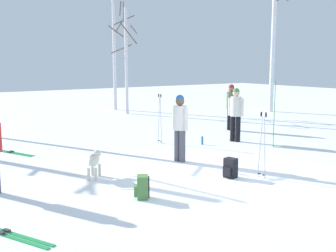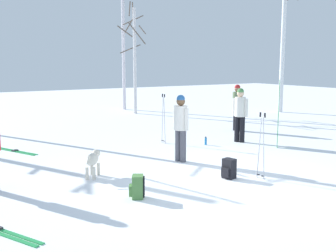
{
  "view_description": "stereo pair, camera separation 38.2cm",
  "coord_description": "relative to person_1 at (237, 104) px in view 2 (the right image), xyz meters",
  "views": [
    {
      "loc": [
        -5.66,
        -6.45,
        2.53
      ],
      "look_at": [
        -0.17,
        1.65,
        1.0
      ],
      "focal_mm": 43.93,
      "sensor_mm": 36.0,
      "label": 1
    },
    {
      "loc": [
        -5.34,
        -6.66,
        2.53
      ],
      "look_at": [
        -0.17,
        1.65,
        1.0
      ],
      "focal_mm": 43.93,
      "sensor_mm": 36.0,
      "label": 2
    }
  ],
  "objects": [
    {
      "name": "ski_poles_0",
      "position": [
        -3.8,
        -5.12,
        -0.2
      ],
      "size": [
        0.07,
        0.24,
        1.46
      ],
      "color": "#B2B2BC",
      "rests_on": "ground_plane"
    },
    {
      "name": "ground_plane",
      "position": [
        -4.78,
        -4.79,
        -0.98
      ],
      "size": [
        60.0,
        60.0,
        0.0
      ],
      "primitive_type": "plane",
      "color": "white"
    },
    {
      "name": "birch_tree_2",
      "position": [
        -0.79,
        6.61,
        1.7
      ],
      "size": [
        1.19,
        1.29,
        5.1
      ],
      "color": "silver",
      "rests_on": "ground_plane"
    },
    {
      "name": "ski_pair_planted_0",
      "position": [
        -0.96,
        -2.93,
        0.02
      ],
      "size": [
        0.21,
        0.2,
        2.01
      ],
      "color": "green",
      "rests_on": "ground_plane"
    },
    {
      "name": "ski_poles_1",
      "position": [
        -3.53,
        -0.58,
        -0.16
      ],
      "size": [
        0.07,
        0.23,
        1.55
      ],
      "color": "#B2B2BC",
      "rests_on": "ground_plane"
    },
    {
      "name": "ski_pair_lying_1",
      "position": [
        -7.76,
        0.58,
        -0.97
      ],
      "size": [
        0.87,
        1.64,
        0.05
      ],
      "color": "green",
      "rests_on": "ground_plane"
    },
    {
      "name": "person_3",
      "position": [
        -4.42,
        -2.89,
        0.0
      ],
      "size": [
        0.34,
        0.51,
        1.72
      ],
      "color": "#4C4C56",
      "rests_on": "ground_plane"
    },
    {
      "name": "birch_tree_3",
      "position": [
        -0.46,
        8.48,
        2.15
      ],
      "size": [
        1.24,
        1.32,
        5.98
      ],
      "color": "silver",
      "rests_on": "ground_plane"
    },
    {
      "name": "dog",
      "position": [
        -6.86,
        -3.06,
        -0.59
      ],
      "size": [
        0.57,
        0.75,
        0.57
      ],
      "color": "beige",
      "rests_on": "ground_plane"
    },
    {
      "name": "backpack_0",
      "position": [
        -6.7,
        -4.86,
        -0.77
      ],
      "size": [
        0.34,
        0.33,
        0.44
      ],
      "color": "#4C7F3F",
      "rests_on": "ground_plane"
    },
    {
      "name": "birch_tree_4",
      "position": [
        5.75,
        3.21,
        3.0
      ],
      "size": [
        1.28,
        1.29,
        7.56
      ],
      "color": "silver",
      "rests_on": "ground_plane"
    },
    {
      "name": "person_1",
      "position": [
        0.0,
        0.0,
        0.0
      ],
      "size": [
        0.34,
        0.52,
        1.72
      ],
      "color": "black",
      "rests_on": "ground_plane"
    },
    {
      "name": "water_bottle_0",
      "position": [
        -2.58,
        -1.52,
        -0.86
      ],
      "size": [
        0.07,
        0.07,
        0.26
      ],
      "color": "#1E72BF",
      "rests_on": "ground_plane"
    },
    {
      "name": "backpack_1",
      "position": [
        -4.38,
        -4.74,
        -0.77
      ],
      "size": [
        0.32,
        0.3,
        0.44
      ],
      "color": "black",
      "rests_on": "ground_plane"
    },
    {
      "name": "person_2",
      "position": [
        -1.38,
        -1.71,
        0.0
      ],
      "size": [
        0.34,
        0.48,
        1.72
      ],
      "color": "black",
      "rests_on": "ground_plane"
    }
  ]
}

